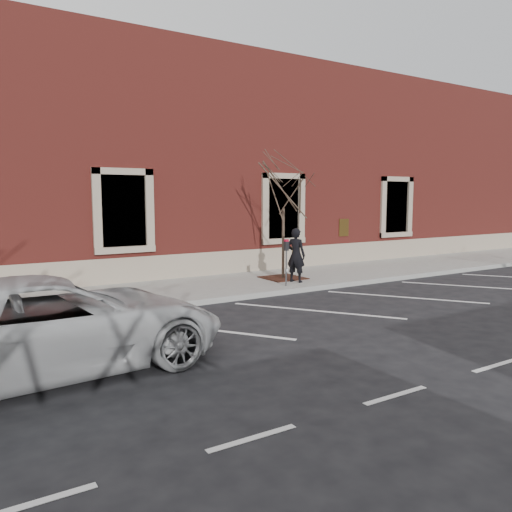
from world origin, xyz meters
TOP-DOWN VIEW (x-y plane):
  - ground at (0.00, 0.00)m, footprint 120.00×120.00m
  - sidewalk_near at (0.00, 1.75)m, footprint 40.00×3.50m
  - curb_near at (0.00, -0.05)m, footprint 40.00×0.12m
  - parking_stripes at (0.00, -2.20)m, footprint 28.00×4.40m
  - building_civic at (0.00, 7.74)m, footprint 40.00×8.62m
  - man at (1.62, 0.81)m, footprint 0.64×0.74m
  - parking_meter at (0.96, 0.42)m, footprint 0.13×0.10m
  - tree_grate at (1.69, 1.62)m, footprint 1.25×1.25m
  - sapling at (1.69, 1.62)m, footprint 2.51×2.51m
  - white_truck at (-6.35, -3.38)m, footprint 5.87×3.12m

SIDE VIEW (x-z plane):
  - ground at x=0.00m, z-range 0.00..0.00m
  - parking_stripes at x=0.00m, z-range 0.00..0.01m
  - sidewalk_near at x=0.00m, z-range 0.00..0.15m
  - curb_near at x=0.00m, z-range 0.00..0.15m
  - tree_grate at x=1.69m, z-range 0.15..0.18m
  - white_truck at x=-6.35m, z-range 0.00..1.57m
  - man at x=1.62m, z-range 0.15..1.86m
  - parking_meter at x=0.96m, z-range 0.42..1.84m
  - sapling at x=1.69m, z-range 0.98..5.16m
  - building_civic at x=0.00m, z-range 0.00..8.00m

